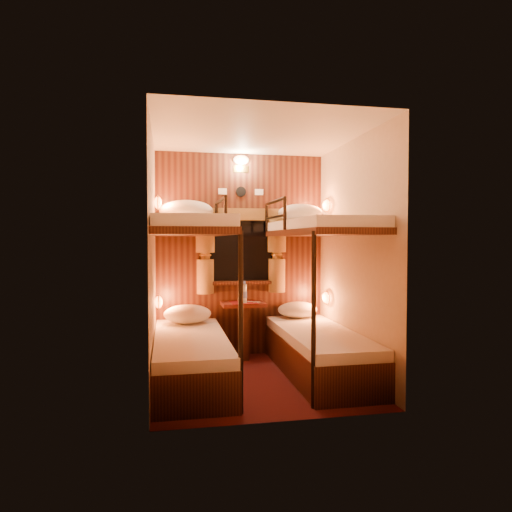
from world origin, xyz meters
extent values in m
plane|color=#380F10|center=(0.00, 0.00, 0.00)|extent=(2.10, 2.10, 0.00)
plane|color=silver|center=(0.00, 0.00, 2.40)|extent=(2.10, 2.10, 0.00)
plane|color=#C6B293|center=(0.00, 1.05, 1.20)|extent=(2.40, 0.00, 2.40)
plane|color=#C6B293|center=(0.00, -1.05, 1.20)|extent=(2.40, 0.00, 2.40)
plane|color=#C6B293|center=(-1.00, 0.00, 1.20)|extent=(0.00, 2.40, 2.40)
plane|color=#C6B293|center=(1.00, 0.00, 1.20)|extent=(0.00, 2.40, 2.40)
cube|color=#32150E|center=(0.00, 1.04, 1.20)|extent=(2.00, 0.03, 2.40)
cube|color=#32150E|center=(-0.65, 0.07, 0.17)|extent=(0.70, 1.90, 0.35)
cube|color=white|center=(-0.65, 0.07, 0.40)|extent=(0.68, 1.88, 0.10)
cube|color=#32150E|center=(-0.65, 0.07, 1.45)|extent=(0.70, 1.90, 0.06)
cube|color=white|center=(-0.65, 0.07, 1.53)|extent=(0.68, 1.88, 0.10)
cylinder|color=black|center=(-0.30, -0.83, 0.72)|extent=(0.04, 0.04, 1.45)
cylinder|color=black|center=(-0.30, 0.95, 1.64)|extent=(0.04, 0.04, 0.32)
cylinder|color=black|center=(-0.30, 0.10, 1.64)|extent=(0.04, 0.04, 0.32)
cylinder|color=black|center=(-0.30, 0.53, 1.80)|extent=(0.04, 0.85, 0.04)
cylinder|color=black|center=(-0.30, 0.53, 1.63)|extent=(0.03, 0.85, 0.03)
cube|color=#32150E|center=(0.65, 0.07, 0.17)|extent=(0.70, 1.90, 0.35)
cube|color=white|center=(0.65, 0.07, 0.40)|extent=(0.68, 1.88, 0.10)
cube|color=#32150E|center=(0.65, 0.07, 1.45)|extent=(0.70, 1.90, 0.06)
cube|color=white|center=(0.65, 0.07, 1.53)|extent=(0.68, 1.88, 0.10)
cylinder|color=black|center=(0.30, -0.83, 0.72)|extent=(0.04, 0.04, 1.45)
cylinder|color=black|center=(0.30, 0.95, 1.64)|extent=(0.04, 0.04, 0.32)
cylinder|color=black|center=(0.30, 0.10, 1.64)|extent=(0.04, 0.04, 0.32)
cylinder|color=black|center=(0.30, 0.53, 1.80)|extent=(0.04, 0.85, 0.04)
cylinder|color=black|center=(0.30, 0.53, 1.63)|extent=(0.03, 0.85, 0.03)
cube|color=black|center=(0.00, 1.02, 1.25)|extent=(0.98, 0.02, 0.78)
cube|color=black|center=(0.00, 1.01, 1.25)|extent=(0.90, 0.01, 0.70)
cube|color=#32150E|center=(0.00, 0.97, 0.87)|extent=(1.00, 0.12, 0.04)
cube|color=brown|center=(0.00, 0.98, 1.68)|extent=(1.10, 0.06, 0.14)
cylinder|color=brown|center=(-0.43, 0.97, 1.43)|extent=(0.22, 0.22, 0.40)
cylinder|color=brown|center=(-0.43, 0.97, 1.20)|extent=(0.11, 0.11, 0.12)
cylinder|color=brown|center=(-0.43, 0.97, 0.95)|extent=(0.20, 0.20, 0.40)
torus|color=gold|center=(-0.43, 0.97, 1.20)|extent=(0.14, 0.14, 0.02)
cylinder|color=brown|center=(0.43, 0.97, 1.43)|extent=(0.22, 0.22, 0.40)
cylinder|color=brown|center=(0.43, 0.97, 1.20)|extent=(0.11, 0.11, 0.12)
cylinder|color=brown|center=(0.43, 0.97, 0.95)|extent=(0.20, 0.20, 0.40)
torus|color=gold|center=(0.43, 0.97, 1.20)|extent=(0.14, 0.14, 0.02)
cylinder|color=black|center=(0.00, 1.02, 1.95)|extent=(0.12, 0.02, 0.12)
cube|color=silver|center=(-0.22, 1.02, 1.95)|extent=(0.10, 0.01, 0.07)
cube|color=silver|center=(0.22, 1.02, 1.95)|extent=(0.10, 0.01, 0.07)
cube|color=gold|center=(0.00, 1.02, 2.22)|extent=(0.18, 0.01, 0.08)
ellipsoid|color=#FFCC8C|center=(0.00, 1.00, 2.32)|extent=(0.18, 0.09, 0.11)
ellipsoid|color=orange|center=(-0.96, 0.70, 0.70)|extent=(0.08, 0.20, 0.13)
torus|color=gold|center=(-0.96, 0.70, 0.70)|extent=(0.02, 0.17, 0.17)
ellipsoid|color=orange|center=(-0.96, 0.70, 1.78)|extent=(0.08, 0.20, 0.13)
torus|color=gold|center=(-0.96, 0.70, 1.78)|extent=(0.02, 0.17, 0.17)
ellipsoid|color=orange|center=(0.96, 0.70, 0.70)|extent=(0.08, 0.20, 0.13)
torus|color=gold|center=(0.96, 0.70, 0.70)|extent=(0.02, 0.17, 0.17)
ellipsoid|color=orange|center=(0.96, 0.70, 1.78)|extent=(0.08, 0.20, 0.13)
torus|color=gold|center=(0.96, 0.70, 1.78)|extent=(0.02, 0.17, 0.17)
cube|color=#5F1E15|center=(0.00, 0.85, 0.63)|extent=(0.50, 0.34, 0.04)
cube|color=#32150E|center=(0.00, 0.85, 0.30)|extent=(0.08, 0.30, 0.61)
cube|color=maroon|center=(0.00, 0.85, 0.65)|extent=(0.30, 0.34, 0.01)
cylinder|color=#99BFE5|center=(-0.02, 0.83, 0.75)|extent=(0.07, 0.07, 0.20)
cylinder|color=#476BD5|center=(-0.02, 0.83, 0.74)|extent=(0.07, 0.07, 0.07)
cylinder|color=#476BD5|center=(-0.02, 0.83, 0.88)|extent=(0.04, 0.04, 0.03)
cylinder|color=#99BFE5|center=(0.00, 0.79, 0.76)|extent=(0.07, 0.07, 0.22)
cylinder|color=#476BD5|center=(0.00, 0.79, 0.75)|extent=(0.07, 0.07, 0.08)
cylinder|color=#476BD5|center=(0.00, 0.79, 0.89)|extent=(0.04, 0.04, 0.03)
cube|color=silver|center=(0.09, 0.88, 0.65)|extent=(0.09, 0.08, 0.01)
cube|color=silver|center=(0.15, 0.83, 0.65)|extent=(0.08, 0.06, 0.01)
ellipsoid|color=silver|center=(-0.65, 0.70, 0.56)|extent=(0.52, 0.37, 0.20)
ellipsoid|color=silver|center=(0.65, 0.83, 0.55)|extent=(0.48, 0.34, 0.19)
ellipsoid|color=silver|center=(-0.65, 0.84, 1.71)|extent=(0.60, 0.43, 0.24)
ellipsoid|color=silver|center=(0.65, 0.73, 1.69)|extent=(0.52, 0.37, 0.21)
camera|label=1|loc=(-0.87, -4.36, 1.37)|focal=32.00mm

